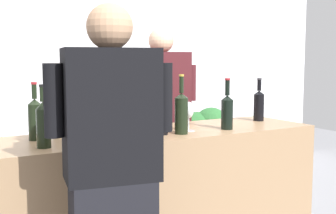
{
  "coord_description": "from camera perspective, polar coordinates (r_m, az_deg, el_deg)",
  "views": [
    {
      "loc": [
        -1.25,
        -2.33,
        1.44
      ],
      "look_at": [
        0.08,
        0.0,
        1.15
      ],
      "focal_mm": 46.58,
      "sensor_mm": 36.0,
      "label": 1
    }
  ],
  "objects": [
    {
      "name": "wine_bottle_6",
      "position": [
        2.79,
        7.74,
        -0.46
      ],
      "size": [
        0.08,
        0.08,
        0.33
      ],
      "color": "black",
      "rests_on": "counter"
    },
    {
      "name": "wine_bottle_4",
      "position": [
        2.8,
        -3.83,
        -0.43
      ],
      "size": [
        0.08,
        0.08,
        0.35
      ],
      "color": "black",
      "rests_on": "counter"
    },
    {
      "name": "wine_bottle_2",
      "position": [
        2.58,
        -13.96,
        -1.21
      ],
      "size": [
        0.08,
        0.08,
        0.32
      ],
      "color": "black",
      "rests_on": "counter"
    },
    {
      "name": "person_server",
      "position": [
        3.48,
        -0.88,
        -4.01
      ],
      "size": [
        0.57,
        0.32,
        1.69
      ],
      "color": "black",
      "rests_on": "ground_plane"
    },
    {
      "name": "wine_bottle_10",
      "position": [
        2.72,
        -2.47,
        -0.84
      ],
      "size": [
        0.07,
        0.07,
        0.3
      ],
      "color": "black",
      "rests_on": "counter"
    },
    {
      "name": "wine_bottle_8",
      "position": [
        3.22,
        11.8,
        0.33
      ],
      "size": [
        0.07,
        0.07,
        0.31
      ],
      "color": "black",
      "rests_on": "counter"
    },
    {
      "name": "wine_bottle_5",
      "position": [
        2.59,
        1.76,
        -0.67
      ],
      "size": [
        0.08,
        0.08,
        0.36
      ],
      "color": "black",
      "rests_on": "counter"
    },
    {
      "name": "wine_bottle_0",
      "position": [
        2.53,
        -7.24,
        -0.96
      ],
      "size": [
        0.08,
        0.08,
        0.34
      ],
      "color": "black",
      "rests_on": "counter"
    },
    {
      "name": "wine_glass",
      "position": [
        2.7,
        2.71,
        -0.6
      ],
      "size": [
        0.08,
        0.08,
        0.18
      ],
      "color": "silver",
      "rests_on": "counter"
    },
    {
      "name": "wine_bottle_1",
      "position": [
        2.27,
        -15.99,
        -2.02
      ],
      "size": [
        0.07,
        0.07,
        0.32
      ],
      "color": "black",
      "rests_on": "counter"
    },
    {
      "name": "counter",
      "position": [
        2.81,
        -1.48,
        -13.4
      ],
      "size": [
        2.11,
        0.58,
        1.0
      ],
      "primitive_type": "cube",
      "color": "#9E7A56",
      "rests_on": "ground_plane"
    },
    {
      "name": "person_guest",
      "position": [
        1.97,
        -7.31,
        -12.24
      ],
      "size": [
        0.55,
        0.31,
        1.68
      ],
      "color": "black",
      "rests_on": "ground_plane"
    },
    {
      "name": "wine_bottle_3",
      "position": [
        2.47,
        -2.61,
        -1.08
      ],
      "size": [
        0.08,
        0.08,
        0.36
      ],
      "color": "black",
      "rests_on": "counter"
    },
    {
      "name": "wine_bottle_9",
      "position": [
        2.57,
        -0.89,
        -0.97
      ],
      "size": [
        0.08,
        0.08,
        0.32
      ],
      "color": "black",
      "rests_on": "counter"
    },
    {
      "name": "wall_back",
      "position": [
        5.08,
        -15.61,
        5.54
      ],
      "size": [
        8.0,
        0.1,
        2.8
      ],
      "primitive_type": "cube",
      "color": "white",
      "rests_on": "ground_plane"
    },
    {
      "name": "wine_bottle_7",
      "position": [
        2.5,
        -17.0,
        -1.38
      ],
      "size": [
        0.07,
        0.07,
        0.32
      ],
      "color": "black",
      "rests_on": "counter"
    },
    {
      "name": "potted_shrub",
      "position": [
        4.22,
        4.47,
        -4.87
      ],
      "size": [
        0.55,
        0.46,
        0.99
      ],
      "color": "brown",
      "rests_on": "ground_plane"
    }
  ]
}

